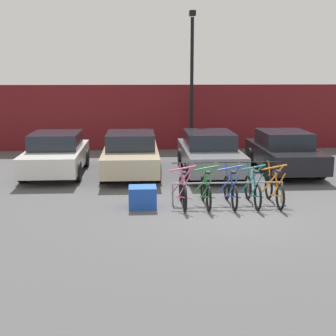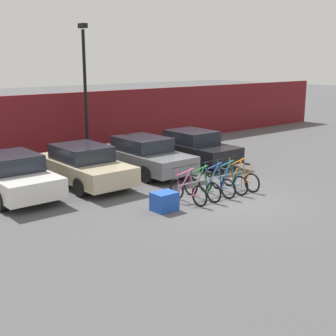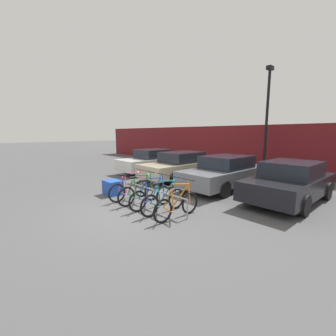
% 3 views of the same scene
% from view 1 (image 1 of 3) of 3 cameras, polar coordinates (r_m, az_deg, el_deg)
% --- Properties ---
extents(ground_plane, '(120.00, 120.00, 0.00)m').
position_cam_1_polar(ground_plane, '(11.81, 7.46, -5.18)').
color(ground_plane, '#4C4C4F').
extents(hoarding_wall, '(36.00, 0.16, 2.84)m').
position_cam_1_polar(hoarding_wall, '(20.80, 2.56, 6.21)').
color(hoarding_wall, maroon).
rests_on(hoarding_wall, ground).
extents(bike_rack, '(2.94, 0.04, 0.57)m').
position_cam_1_polar(bike_rack, '(12.34, 7.31, -2.15)').
color(bike_rack, gray).
rests_on(bike_rack, ground).
extents(bicycle_pink, '(0.68, 1.71, 1.05)m').
position_cam_1_polar(bicycle_pink, '(12.05, 1.82, -2.87)').
color(bicycle_pink, black).
rests_on(bicycle_pink, ground).
extents(bicycle_green, '(0.68, 1.71, 1.05)m').
position_cam_1_polar(bicycle_green, '(12.12, 4.62, -2.82)').
color(bicycle_green, black).
rests_on(bicycle_green, ground).
extents(bicycle_blue, '(0.68, 1.71, 1.05)m').
position_cam_1_polar(bicycle_blue, '(12.23, 7.63, -2.75)').
color(bicycle_blue, black).
rests_on(bicycle_blue, ground).
extents(bicycle_teal, '(0.68, 1.71, 1.05)m').
position_cam_1_polar(bicycle_teal, '(12.35, 10.28, -2.69)').
color(bicycle_teal, black).
rests_on(bicycle_teal, ground).
extents(bicycle_orange, '(0.68, 1.71, 1.05)m').
position_cam_1_polar(bicycle_orange, '(12.50, 12.83, -2.62)').
color(bicycle_orange, black).
rests_on(bicycle_orange, ground).
extents(car_white, '(1.91, 4.06, 1.40)m').
position_cam_1_polar(car_white, '(16.15, -13.50, 1.69)').
color(car_white, silver).
rests_on(car_white, ground).
extents(car_beige, '(1.91, 4.34, 1.40)m').
position_cam_1_polar(car_beige, '(15.80, -4.56, 1.77)').
color(car_beige, '#C1B28E').
rests_on(car_beige, ground).
extents(car_grey, '(1.91, 4.43, 1.40)m').
position_cam_1_polar(car_grey, '(16.01, 5.05, 1.89)').
color(car_grey, slate).
rests_on(car_grey, ground).
extents(car_black, '(1.91, 4.13, 1.40)m').
position_cam_1_polar(car_black, '(16.60, 13.95, 1.94)').
color(car_black, black).
rests_on(car_black, ground).
extents(lamp_post, '(0.24, 0.44, 5.80)m').
position_cam_1_polar(lamp_post, '(19.71, 2.92, 11.23)').
color(lamp_post, black).
rests_on(lamp_post, ground).
extents(cargo_crate, '(0.70, 0.56, 0.55)m').
position_cam_1_polar(cargo_crate, '(11.90, -3.11, -3.58)').
color(cargo_crate, blue).
rests_on(cargo_crate, ground).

